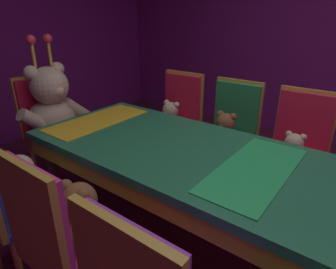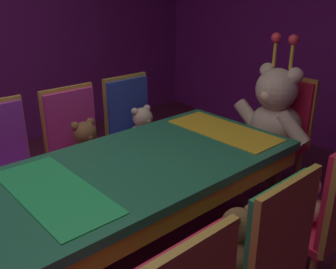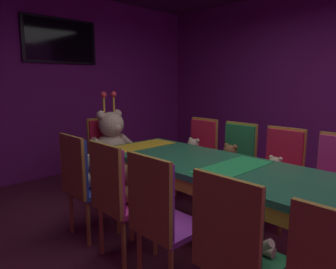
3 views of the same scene
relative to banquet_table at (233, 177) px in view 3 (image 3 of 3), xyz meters
name	(u,v)px [view 3 (image 3 of 3)]	position (x,y,z in m)	size (l,w,h in m)	color
ground_plane	(230,249)	(0.00, 0.00, -0.66)	(7.90, 7.90, 0.00)	#591E33
wall_back	(60,85)	(0.00, 3.20, 0.74)	(5.20, 0.12, 2.80)	#721E72
banquet_table	(233,177)	(0.00, 0.00, 0.00)	(0.90, 2.88, 0.75)	#26724C
chair_left_1	(232,244)	(-0.82, -0.56, -0.06)	(0.42, 0.41, 0.98)	#268C4C
teddy_left_1	(247,237)	(-0.68, -0.56, -0.07)	(0.24, 0.31, 0.29)	beige
chair_left_2	(158,211)	(-0.83, 0.03, -0.06)	(0.42, 0.41, 0.98)	purple
chair_left_3	(114,191)	(-0.82, 0.55, -0.06)	(0.42, 0.41, 0.98)	#CC338C
teddy_left_3	(129,186)	(-0.67, 0.55, -0.06)	(0.27, 0.35, 0.33)	brown
chair_left_4	(81,177)	(-0.83, 1.07, -0.06)	(0.42, 0.41, 0.98)	#2D47B2
teddy_left_4	(95,173)	(-0.68, 1.07, -0.06)	(0.26, 0.34, 0.32)	beige
chair_right_2	(281,165)	(0.84, -0.02, -0.06)	(0.42, 0.41, 0.98)	red
teddy_right_2	(274,171)	(0.70, -0.02, -0.09)	(0.21, 0.27, 0.26)	beige
chair_right_3	(237,157)	(0.83, 0.52, -0.06)	(0.42, 0.41, 0.98)	#268C4C
teddy_right_3	(229,159)	(0.69, 0.52, -0.07)	(0.25, 0.32, 0.30)	brown
chair_right_4	(200,149)	(0.84, 1.07, -0.06)	(0.42, 0.41, 0.98)	red
teddy_right_4	(193,152)	(0.70, 1.07, -0.07)	(0.24, 0.31, 0.29)	beige
throne_chair	(105,148)	(0.00, 1.98, -0.06)	(0.41, 0.42, 0.98)	red
king_teddy_bear	(112,139)	(0.00, 1.81, 0.08)	(0.68, 0.52, 0.87)	beige
wall_tv	(61,41)	(0.00, 3.11, 1.39)	(1.13, 0.06, 0.66)	black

